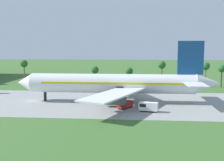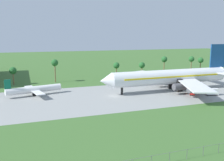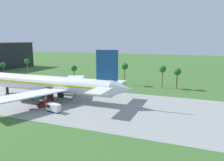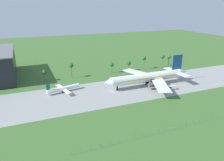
% 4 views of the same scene
% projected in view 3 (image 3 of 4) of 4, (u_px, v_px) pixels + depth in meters
% --- Properties ---
extents(jet_airliner, '(68.45, 57.95, 20.51)m').
position_uv_depth(jet_airliner, '(53.00, 84.00, 88.67)').
color(jet_airliner, white).
rests_on(jet_airliner, ground_plane).
extents(baggage_tug, '(4.83, 5.51, 2.02)m').
position_uv_depth(baggage_tug, '(44.00, 104.00, 79.53)').
color(baggage_tug, black).
rests_on(baggage_tug, ground_plane).
extents(fuel_truck, '(5.66, 3.11, 2.78)m').
position_uv_depth(fuel_truck, '(53.00, 108.00, 73.71)').
color(fuel_truck, black).
rests_on(fuel_truck, ground_plane).
extents(palm_tree_row, '(117.42, 3.60, 12.22)m').
position_uv_depth(palm_tree_row, '(89.00, 68.00, 124.44)').
color(palm_tree_row, brown).
rests_on(palm_tree_row, ground_plane).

